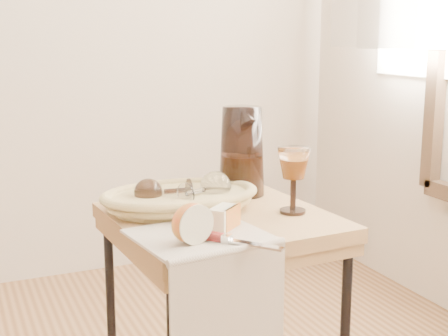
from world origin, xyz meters
name	(u,v)px	position (x,y,z in m)	size (l,w,h in m)	color
side_table	(221,335)	(0.65, 0.38, 0.32)	(0.50, 0.50, 0.64)	brown
tea_towel	(200,236)	(0.53, 0.24, 0.64)	(0.27, 0.24, 0.01)	beige
bread_basket	(180,200)	(0.57, 0.46, 0.66)	(0.36, 0.24, 0.05)	tan
goblet_lying_a	(166,191)	(0.54, 0.48, 0.68)	(0.12, 0.07, 0.07)	#402C22
goblet_lying_b	(203,190)	(0.62, 0.44, 0.69)	(0.13, 0.08, 0.08)	white
pitcher	(242,151)	(0.78, 0.55, 0.76)	(0.17, 0.25, 0.28)	black
wine_goblet	(293,180)	(0.82, 0.33, 0.72)	(0.08, 0.08, 0.17)	white
apple_half	(190,223)	(0.50, 0.20, 0.68)	(0.09, 0.05, 0.08)	red
apple_wedge	(223,218)	(0.60, 0.26, 0.67)	(0.07, 0.04, 0.05)	beige
table_knife	(230,239)	(0.57, 0.16, 0.65)	(0.22, 0.02, 0.02)	silver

